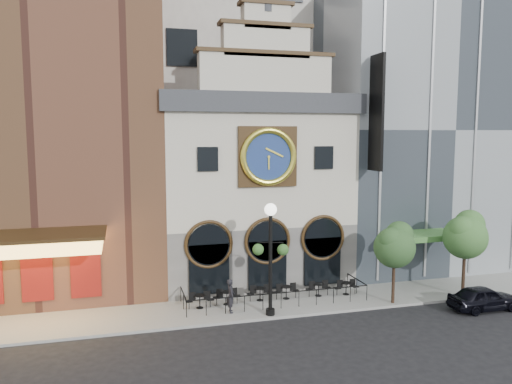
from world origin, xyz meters
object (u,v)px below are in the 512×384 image
object	(u,v)px
bistro_0	(200,300)
car_right	(484,298)
bistro_4	(319,289)
tree_left	(395,244)
bistro_1	(227,297)
lamppost	(271,246)
tree_right	(466,234)
bistro_3	(286,291)
bistro_5	(346,287)
pedestrian	(231,296)
bistro_2	(260,293)

from	to	relation	value
bistro_0	car_right	distance (m)	16.02
bistro_4	tree_left	xyz separation A→B (m)	(3.74, -2.24, 3.00)
bistro_1	car_right	xyz separation A→B (m)	(13.90, -4.28, 0.08)
lamppost	tree_right	xyz separation A→B (m)	(12.24, 0.08, 0.04)
bistro_0	bistro_3	distance (m)	5.21
tree_left	bistro_3	bearing A→B (deg)	158.60
bistro_5	pedestrian	bearing A→B (deg)	-171.32
bistro_2	bistro_3	size ratio (longest dim) A/B	1.00
tree_left	tree_right	size ratio (longest dim) A/B	0.91
lamppost	bistro_1	bearing A→B (deg)	149.02
bistro_5	tree_left	world-z (taller)	tree_left
bistro_4	bistro_5	xyz separation A→B (m)	(1.73, -0.18, 0.00)
car_right	bistro_4	bearing A→B (deg)	62.81
bistro_2	lamppost	distance (m)	4.09
bistro_0	bistro_3	bearing A→B (deg)	2.80
bistro_0	bistro_1	size ratio (longest dim) A/B	1.00
lamppost	tree_right	bearing A→B (deg)	18.75
bistro_3	lamppost	xyz separation A→B (m)	(-1.68, -2.30, 3.31)
bistro_3	bistro_5	size ratio (longest dim) A/B	1.00
pedestrian	tree_right	size ratio (longest dim) A/B	0.36
bistro_1	lamppost	bearing A→B (deg)	-49.34
bistro_4	bistro_3	bearing A→B (deg)	179.30
bistro_0	bistro_2	xyz separation A→B (m)	(3.62, 0.35, 0.00)
bistro_4	pedestrian	world-z (taller)	pedestrian
bistro_2	lamppost	size ratio (longest dim) A/B	0.26
bistro_3	car_right	xyz separation A→B (m)	(10.29, -4.34, 0.08)
lamppost	tree_left	distance (m)	7.48
bistro_3	lamppost	world-z (taller)	lamppost
bistro_0	pedestrian	bearing A→B (deg)	-35.21
bistro_4	lamppost	world-z (taller)	lamppost
bistro_0	bistro_4	distance (m)	7.26
bistro_2	bistro_0	bearing A→B (deg)	-174.40
tree_right	bistro_0	bearing A→B (deg)	172.91
bistro_0	bistro_1	bearing A→B (deg)	7.00
car_right	bistro_3	bearing A→B (deg)	67.57
lamppost	bistro_2	bearing A→B (deg)	106.06
car_right	tree_left	size ratio (longest dim) A/B	0.86
bistro_2	tree_right	xyz separation A→B (m)	(12.14, -2.32, 3.35)
bistro_3	tree_left	bearing A→B (deg)	-21.40
bistro_5	lamppost	distance (m)	6.72
bistro_1	tree_left	size ratio (longest dim) A/B	0.33
bistro_1	bistro_5	bearing A→B (deg)	-1.17
bistro_0	bistro_3	world-z (taller)	same
bistro_0	lamppost	world-z (taller)	lamppost
car_right	tree_right	xyz separation A→B (m)	(0.27, 2.12, 3.27)
tree_left	tree_right	xyz separation A→B (m)	(4.77, 0.05, 0.35)
bistro_4	bistro_2	bearing A→B (deg)	178.03
bistro_4	tree_left	world-z (taller)	tree_left
bistro_1	lamppost	world-z (taller)	lamppost
pedestrian	tree_left	xyz separation A→B (m)	(9.45, -0.92, 2.53)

